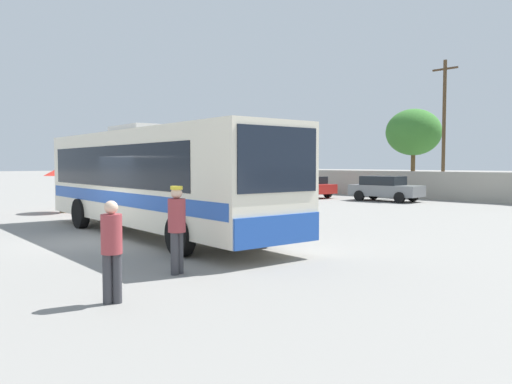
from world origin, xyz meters
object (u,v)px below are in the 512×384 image
(passenger_waiting_on_apron, at_px, (112,246))
(vendor_umbrella_secondary_yellow, at_px, (102,169))
(roadside_tree_midleft, at_px, (414,132))
(vendor_umbrella_near_gate_red, at_px, (65,171))
(roadside_tree_left, at_px, (286,145))
(parked_car_second_red, at_px, (305,186))
(parked_car_third_grey, at_px, (385,188))
(parked_car_leftmost_dark_blue, at_px, (246,183))
(coach_bus_cream_blue, at_px, (153,176))
(attendant_by_bus_door, at_px, (177,224))
(utility_pole_near, at_px, (444,126))

(passenger_waiting_on_apron, xyz_separation_m, vendor_umbrella_secondary_yellow, (-17.69, 8.21, 1.02))
(passenger_waiting_on_apron, xyz_separation_m, roadside_tree_midleft, (-12.85, 30.93, 3.69))
(vendor_umbrella_near_gate_red, bearing_deg, roadside_tree_left, 109.90)
(parked_car_second_red, height_order, parked_car_third_grey, parked_car_third_grey)
(vendor_umbrella_secondary_yellow, bearing_deg, parked_car_leftmost_dark_blue, 106.65)
(parked_car_second_red, height_order, roadside_tree_left, roadside_tree_left)
(coach_bus_cream_blue, relative_size, roadside_tree_left, 2.06)
(attendant_by_bus_door, height_order, roadside_tree_left, roadside_tree_left)
(coach_bus_cream_blue, height_order, parked_car_third_grey, coach_bus_cream_blue)
(vendor_umbrella_secondary_yellow, distance_m, parked_car_second_red, 13.65)
(utility_pole_near, bearing_deg, passenger_waiting_on_apron, -72.01)
(coach_bus_cream_blue, distance_m, passenger_waiting_on_apron, 8.05)
(passenger_waiting_on_apron, distance_m, parked_car_third_grey, 24.76)
(attendant_by_bus_door, distance_m, passenger_waiting_on_apron, 2.31)
(vendor_umbrella_secondary_yellow, bearing_deg, parked_car_second_red, 80.54)
(passenger_waiting_on_apron, height_order, parked_car_third_grey, passenger_waiting_on_apron)
(attendant_by_bus_door, distance_m, roadside_tree_midleft, 31.41)
(parked_car_second_red, bearing_deg, coach_bus_cream_blue, -62.23)
(parked_car_leftmost_dark_blue, bearing_deg, roadside_tree_midleft, 45.22)
(coach_bus_cream_blue, distance_m, utility_pole_near, 24.63)
(coach_bus_cream_blue, bearing_deg, utility_pole_near, 96.76)
(coach_bus_cream_blue, xyz_separation_m, parked_car_third_grey, (-3.34, 18.07, -1.08))
(vendor_umbrella_near_gate_red, bearing_deg, attendant_by_bus_door, -13.54)
(attendant_by_bus_door, relative_size, passenger_waiting_on_apron, 1.08)
(vendor_umbrella_secondary_yellow, distance_m, parked_car_third_grey, 16.52)
(vendor_umbrella_near_gate_red, bearing_deg, vendor_umbrella_secondary_yellow, 125.57)
(parked_car_leftmost_dark_blue, bearing_deg, roadside_tree_left, 109.25)
(parked_car_third_grey, xyz_separation_m, roadside_tree_left, (-14.30, 5.97, 3.13))
(vendor_umbrella_secondary_yellow, bearing_deg, coach_bus_cream_blue, -17.71)
(parked_car_leftmost_dark_blue, xyz_separation_m, roadside_tree_left, (-2.36, 6.76, 3.18))
(passenger_waiting_on_apron, bearing_deg, attendant_by_bus_door, 119.70)
(coach_bus_cream_blue, bearing_deg, roadside_tree_midleft, 103.56)
(vendor_umbrella_near_gate_red, distance_m, parked_car_leftmost_dark_blue, 17.50)
(passenger_waiting_on_apron, relative_size, vendor_umbrella_secondary_yellow, 0.73)
(attendant_by_bus_door, relative_size, vendor_umbrella_near_gate_red, 0.81)
(parked_car_leftmost_dark_blue, height_order, parked_car_second_red, parked_car_second_red)
(passenger_waiting_on_apron, xyz_separation_m, utility_pole_near, (-9.39, 28.93, 3.87))
(vendor_umbrella_secondary_yellow, bearing_deg, vendor_umbrella_near_gate_red, -54.43)
(utility_pole_near, bearing_deg, attendant_by_bus_door, -72.97)
(passenger_waiting_on_apron, bearing_deg, parked_car_leftmost_dark_blue, 134.83)
(passenger_waiting_on_apron, relative_size, parked_car_second_red, 0.38)
(vendor_umbrella_near_gate_red, relative_size, parked_car_second_red, 0.51)
(passenger_waiting_on_apron, relative_size, vendor_umbrella_near_gate_red, 0.75)
(attendant_by_bus_door, height_order, utility_pole_near, utility_pole_near)
(coach_bus_cream_blue, relative_size, vendor_umbrella_secondary_yellow, 5.23)
(vendor_umbrella_near_gate_red, relative_size, roadside_tree_left, 0.38)
(coach_bus_cream_blue, distance_m, roadside_tree_left, 29.89)
(parked_car_second_red, bearing_deg, roadside_tree_left, 140.94)
(coach_bus_cream_blue, xyz_separation_m, parked_car_leftmost_dark_blue, (-15.28, 17.28, -1.13))
(parked_car_third_grey, distance_m, utility_pole_near, 7.42)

